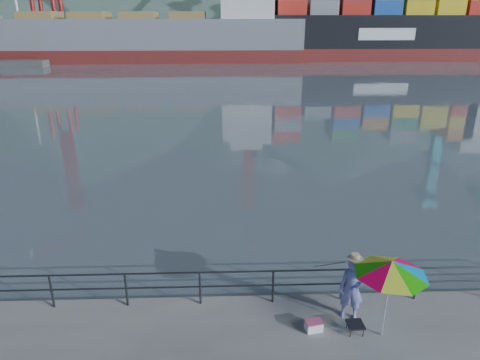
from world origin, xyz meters
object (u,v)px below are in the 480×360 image
Objects in this scene: cooler_bag at (314,326)px; beach_umbrella at (391,268)px; container_ship at (388,25)px; fisherman at (352,289)px; bulk_carrier at (162,36)px.

beach_umbrella is at bearing -19.60° from cooler_bag.
cooler_bag is at bearing 172.07° from beach_umbrella.
container_ship is at bearing 57.54° from cooler_bag.
fisherman is 72.65m from bulk_carrier.
beach_umbrella is at bearing -78.32° from bulk_carrier.
beach_umbrella is 78.61m from container_ship.
cooler_bag is 0.01× the size of container_ship.
fisherman is at bearing 131.67° from beach_umbrella.
container_ship is at bearing 70.41° from beach_umbrella.
bulk_carrier reaches higher than beach_umbrella.
beach_umbrella is at bearing -109.59° from container_ship.
bulk_carrier is at bearing 88.75° from cooler_bag.
fisherman is 78.22m from container_ship.
beach_umbrella is 0.04× the size of container_ship.
cooler_bag is (-1.04, -0.48, -0.76)m from fisherman.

